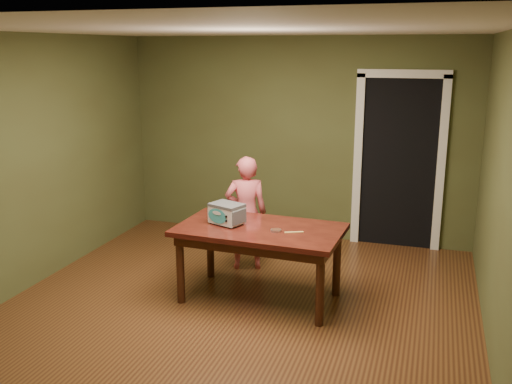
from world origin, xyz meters
TOP-DOWN VIEW (x-y plane):
  - floor at (0.00, 0.00)m, footprint 5.00×5.00m
  - room_shell at (0.00, 0.00)m, footprint 4.52×5.02m
  - doorway at (1.30, 2.78)m, footprint 1.10×0.66m
  - dining_table at (0.14, 0.43)m, footprint 1.64×0.97m
  - toy_oven at (-0.20, 0.44)m, footprint 0.39×0.32m
  - baking_pan at (0.33, 0.35)m, footprint 0.10×0.10m
  - spatula at (0.50, 0.37)m, footprint 0.17×0.10m
  - child at (-0.26, 1.18)m, footprint 0.55×0.46m

SIDE VIEW (x-z plane):
  - floor at x=0.00m, z-range 0.00..0.00m
  - child at x=-0.26m, z-range 0.00..1.30m
  - dining_table at x=0.14m, z-range 0.28..1.03m
  - spatula at x=0.50m, z-range 0.75..0.76m
  - baking_pan at x=0.33m, z-range 0.75..0.77m
  - toy_oven at x=-0.20m, z-range 0.76..0.97m
  - doorway at x=1.30m, z-range -0.07..2.18m
  - room_shell at x=0.00m, z-range 0.40..3.01m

